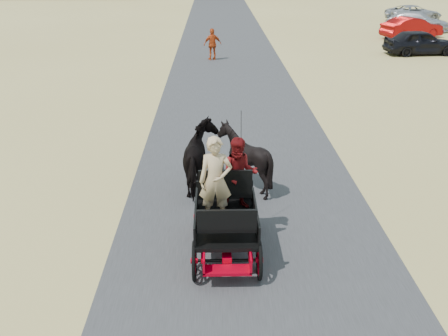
{
  "coord_description": "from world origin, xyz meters",
  "views": [
    {
      "loc": [
        -0.8,
        -6.87,
        5.83
      ],
      "look_at": [
        -0.57,
        3.53,
        1.2
      ],
      "focal_mm": 40.0,
      "sensor_mm": 36.0,
      "label": 1
    }
  ],
  "objects_px": {
    "carriage": "(226,237)",
    "horse_left": "(201,159)",
    "horse_right": "(244,158)",
    "car_b": "(412,28)",
    "car_c": "(417,21)",
    "pedestrian": "(213,44)",
    "car_a": "(421,42)",
    "car_d": "(414,13)"
  },
  "relations": [
    {
      "from": "pedestrian",
      "to": "car_a",
      "type": "distance_m",
      "value": 12.26
    },
    {
      "from": "horse_left",
      "to": "car_a",
      "type": "height_order",
      "value": "horse_left"
    },
    {
      "from": "car_c",
      "to": "car_d",
      "type": "xyz_separation_m",
      "value": [
        1.75,
        5.36,
        -0.03
      ]
    },
    {
      "from": "horse_left",
      "to": "car_b",
      "type": "height_order",
      "value": "horse_left"
    },
    {
      "from": "horse_left",
      "to": "car_d",
      "type": "bearing_deg",
      "value": -118.62
    },
    {
      "from": "horse_right",
      "to": "car_d",
      "type": "bearing_deg",
      "value": -117.08
    },
    {
      "from": "carriage",
      "to": "car_c",
      "type": "distance_m",
      "value": 33.38
    },
    {
      "from": "car_a",
      "to": "pedestrian",
      "type": "bearing_deg",
      "value": 91.67
    },
    {
      "from": "car_c",
      "to": "car_d",
      "type": "distance_m",
      "value": 5.64
    },
    {
      "from": "pedestrian",
      "to": "car_c",
      "type": "relative_size",
      "value": 0.37
    },
    {
      "from": "carriage",
      "to": "car_a",
      "type": "xyz_separation_m",
      "value": [
        11.94,
        20.59,
        0.35
      ]
    },
    {
      "from": "horse_left",
      "to": "car_a",
      "type": "bearing_deg",
      "value": -125.38
    },
    {
      "from": "horse_right",
      "to": "car_a",
      "type": "height_order",
      "value": "horse_right"
    },
    {
      "from": "carriage",
      "to": "car_b",
      "type": "xyz_separation_m",
      "value": [
        13.51,
        26.26,
        0.35
      ]
    },
    {
      "from": "horse_right",
      "to": "car_b",
      "type": "xyz_separation_m",
      "value": [
        12.96,
        23.26,
        -0.14
      ]
    },
    {
      "from": "car_b",
      "to": "horse_left",
      "type": "bearing_deg",
      "value": 128.89
    },
    {
      "from": "horse_left",
      "to": "pedestrian",
      "type": "distance_m",
      "value": 16.28
    },
    {
      "from": "carriage",
      "to": "car_b",
      "type": "height_order",
      "value": "car_b"
    },
    {
      "from": "horse_left",
      "to": "car_d",
      "type": "height_order",
      "value": "horse_left"
    },
    {
      "from": "horse_left",
      "to": "pedestrian",
      "type": "relative_size",
      "value": 1.16
    },
    {
      "from": "car_b",
      "to": "car_d",
      "type": "bearing_deg",
      "value": -41.24
    },
    {
      "from": "car_a",
      "to": "car_c",
      "type": "height_order",
      "value": "car_a"
    },
    {
      "from": "carriage",
      "to": "pedestrian",
      "type": "distance_m",
      "value": 19.29
    },
    {
      "from": "horse_right",
      "to": "car_c",
      "type": "xyz_separation_m",
      "value": [
        14.65,
        26.72,
        -0.18
      ]
    },
    {
      "from": "car_a",
      "to": "car_b",
      "type": "distance_m",
      "value": 5.88
    },
    {
      "from": "car_c",
      "to": "carriage",
      "type": "bearing_deg",
      "value": 176.68
    },
    {
      "from": "car_b",
      "to": "car_c",
      "type": "height_order",
      "value": "car_b"
    },
    {
      "from": "car_a",
      "to": "car_b",
      "type": "xyz_separation_m",
      "value": [
        1.57,
        5.67,
        0.0
      ]
    },
    {
      "from": "car_b",
      "to": "car_d",
      "type": "xyz_separation_m",
      "value": [
        3.44,
        8.82,
        -0.07
      ]
    },
    {
      "from": "horse_left",
      "to": "car_a",
      "type": "relative_size",
      "value": 0.48
    },
    {
      "from": "carriage",
      "to": "horse_right",
      "type": "xyz_separation_m",
      "value": [
        0.55,
        3.0,
        0.49
      ]
    },
    {
      "from": "horse_left",
      "to": "horse_right",
      "type": "bearing_deg",
      "value": -180.0
    },
    {
      "from": "car_c",
      "to": "horse_right",
      "type": "bearing_deg",
      "value": 175.03
    },
    {
      "from": "horse_left",
      "to": "pedestrian",
      "type": "xyz_separation_m",
      "value": [
        0.3,
        16.28,
        0.02
      ]
    },
    {
      "from": "horse_right",
      "to": "car_b",
      "type": "bearing_deg",
      "value": -119.13
    },
    {
      "from": "carriage",
      "to": "horse_left",
      "type": "relative_size",
      "value": 1.2
    },
    {
      "from": "horse_left",
      "to": "car_d",
      "type": "distance_m",
      "value": 36.55
    },
    {
      "from": "carriage",
      "to": "horse_right",
      "type": "bearing_deg",
      "value": 79.61
    },
    {
      "from": "horse_left",
      "to": "car_b",
      "type": "relative_size",
      "value": 0.46
    },
    {
      "from": "horse_right",
      "to": "car_a",
      "type": "relative_size",
      "value": 0.41
    },
    {
      "from": "horse_left",
      "to": "carriage",
      "type": "bearing_deg",
      "value": 100.39
    },
    {
      "from": "carriage",
      "to": "car_b",
      "type": "bearing_deg",
      "value": 62.77
    }
  ]
}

